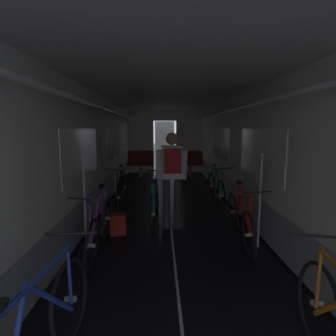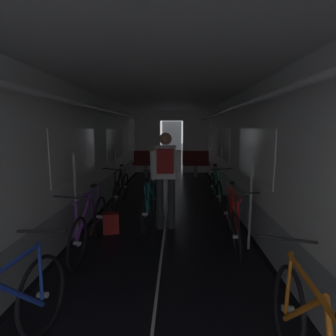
% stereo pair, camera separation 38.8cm
% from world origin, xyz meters
% --- Properties ---
extents(train_car_shell, '(3.14, 12.34, 2.57)m').
position_xyz_m(train_car_shell, '(-0.00, 3.60, 1.70)').
color(train_car_shell, black).
rests_on(train_car_shell, ground).
extents(bench_seat_far_left, '(0.98, 0.51, 0.95)m').
position_xyz_m(bench_seat_far_left, '(-0.90, 8.07, 0.57)').
color(bench_seat_far_left, gray).
rests_on(bench_seat_far_left, ground).
extents(bench_seat_far_right, '(0.98, 0.51, 0.95)m').
position_xyz_m(bench_seat_far_right, '(0.90, 8.07, 0.57)').
color(bench_seat_far_right, gray).
rests_on(bench_seat_far_right, ground).
extents(bicycle_black, '(0.44, 1.69, 0.95)m').
position_xyz_m(bicycle_black, '(-1.07, 4.29, 0.38)').
color(bicycle_black, black).
rests_on(bicycle_black, ground).
extents(bicycle_purple, '(0.44, 1.69, 0.95)m').
position_xyz_m(bicycle_purple, '(-1.04, 1.98, 0.38)').
color(bicycle_purple, black).
rests_on(bicycle_purple, ground).
extents(bicycle_green, '(0.44, 1.69, 0.94)m').
position_xyz_m(bicycle_green, '(1.11, 4.38, 0.38)').
color(bicycle_green, black).
rests_on(bicycle_green, ground).
extents(bicycle_red, '(0.44, 1.69, 0.95)m').
position_xyz_m(bicycle_red, '(1.04, 2.26, 0.38)').
color(bicycle_red, black).
rests_on(bicycle_red, ground).
extents(person_cyclist_aisle, '(0.53, 0.37, 1.69)m').
position_xyz_m(person_cyclist_aisle, '(0.02, 2.87, 1.02)').
color(person_cyclist_aisle, '#2D2D33').
rests_on(person_cyclist_aisle, ground).
extents(bicycle_teal_in_aisle, '(0.44, 1.69, 0.94)m').
position_xyz_m(bicycle_teal_in_aisle, '(-0.29, 3.14, 0.38)').
color(bicycle_teal_in_aisle, black).
rests_on(bicycle_teal_in_aisle, ground).
extents(backpack_on_floor, '(0.30, 0.25, 0.34)m').
position_xyz_m(backpack_on_floor, '(-0.90, 2.65, 0.17)').
color(backpack_on_floor, maroon).
rests_on(backpack_on_floor, ground).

